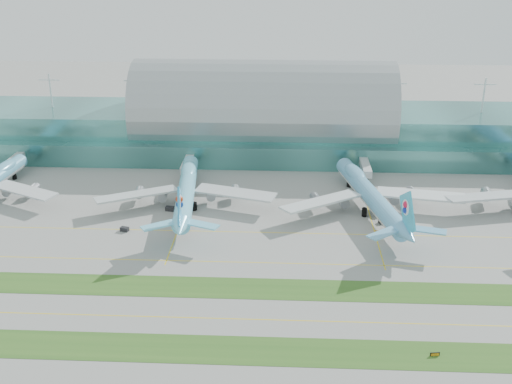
# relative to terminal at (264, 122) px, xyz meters

# --- Properties ---
(ground) EXTENTS (700.00, 700.00, 0.00)m
(ground) POSITION_rel_terminal_xyz_m (-0.01, -128.79, -14.23)
(ground) COLOR gray
(ground) RESTS_ON ground
(terminal) EXTENTS (340.00, 69.10, 36.00)m
(terminal) POSITION_rel_terminal_xyz_m (0.00, 0.00, 0.00)
(terminal) COLOR #3D7A75
(terminal) RESTS_ON ground
(grass_strip_near) EXTENTS (420.00, 12.00, 0.08)m
(grass_strip_near) POSITION_rel_terminal_xyz_m (-0.01, -156.79, -14.19)
(grass_strip_near) COLOR #2D591E
(grass_strip_near) RESTS_ON ground
(grass_strip_far) EXTENTS (420.00, 12.00, 0.08)m
(grass_strip_far) POSITION_rel_terminal_xyz_m (-0.01, -126.79, -14.19)
(grass_strip_far) COLOR #2D591E
(grass_strip_far) RESTS_ON ground
(taxiline_b) EXTENTS (420.00, 0.35, 0.01)m
(taxiline_b) POSITION_rel_terminal_xyz_m (-0.01, -142.79, -14.22)
(taxiline_b) COLOR yellow
(taxiline_b) RESTS_ON ground
(taxiline_c) EXTENTS (420.00, 0.35, 0.01)m
(taxiline_c) POSITION_rel_terminal_xyz_m (-0.01, -110.79, -14.22)
(taxiline_c) COLOR yellow
(taxiline_c) RESTS_ON ground
(taxiline_d) EXTENTS (420.00, 0.35, 0.01)m
(taxiline_d) POSITION_rel_terminal_xyz_m (-0.01, -88.79, -14.22)
(taxiline_d) COLOR yellow
(taxiline_d) RESTS_ON ground
(airliner_b) EXTENTS (68.08, 77.61, 21.35)m
(airliner_b) POSITION_rel_terminal_xyz_m (-26.72, -66.47, -7.64)
(airliner_b) COLOR #6CCFEF
(airliner_b) RESTS_ON ground
(airliner_c) EXTENTS (69.17, 79.62, 22.10)m
(airliner_c) POSITION_rel_terminal_xyz_m (41.85, -68.07, -7.41)
(airliner_c) COLOR #61AAD5
(airliner_c) RESTS_ON ground
(gse_c) EXTENTS (3.26, 2.46, 1.45)m
(gse_c) POSITION_rel_terminal_xyz_m (-45.12, -90.03, -13.50)
(gse_c) COLOR black
(gse_c) RESTS_ON ground
(gse_d) EXTENTS (3.81, 2.59, 1.61)m
(gse_d) POSITION_rel_terminal_xyz_m (-32.20, -71.74, -13.42)
(gse_d) COLOR black
(gse_d) RESTS_ON ground
(gse_e) EXTENTS (3.05, 1.70, 1.29)m
(gse_e) POSITION_rel_terminal_xyz_m (43.29, -88.78, -13.58)
(gse_e) COLOR #C37B0B
(gse_e) RESTS_ON ground
(gse_f) EXTENTS (4.02, 2.82, 1.42)m
(gse_f) POSITION_rel_terminal_xyz_m (46.10, -78.95, -13.52)
(gse_f) COLOR black
(gse_f) RESTS_ON ground
(taxiway_sign_east) EXTENTS (2.44, 0.62, 1.03)m
(taxiway_sign_east) POSITION_rel_terminal_xyz_m (48.01, -156.76, -13.72)
(taxiway_sign_east) COLOR black
(taxiway_sign_east) RESTS_ON ground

